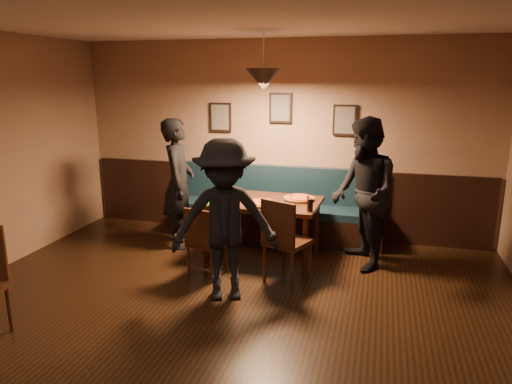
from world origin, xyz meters
TOP-DOWN VIEW (x-y plane):
  - floor at (0.00, 0.00)m, footprint 7.00×7.00m
  - wall_back at (0.00, 3.50)m, footprint 6.00×0.00m
  - wainscot at (0.00, 3.47)m, footprint 5.88×0.06m
  - booth_bench at (0.00, 3.20)m, footprint 3.00×0.60m
  - picture_left at (-0.90, 3.47)m, footprint 0.32×0.04m
  - picture_center at (0.00, 3.47)m, footprint 0.32×0.04m
  - picture_right at (0.90, 3.47)m, footprint 0.32×0.04m
  - pendant_lamp at (0.01, 2.47)m, footprint 0.44×0.44m
  - dining_table at (0.01, 2.47)m, footprint 1.45×0.97m
  - chair_near_left at (-0.48, 1.74)m, footprint 0.45×0.45m
  - chair_near_right at (0.45, 1.83)m, footprint 0.57×0.57m
  - diner_left at (-1.21, 2.59)m, footprint 0.57×0.73m
  - diner_right at (1.24, 2.49)m, footprint 0.97×1.08m
  - diner_front at (-0.09, 1.25)m, footprint 1.24×0.96m
  - pizza_a at (-0.44, 2.60)m, footprint 0.48×0.48m
  - pizza_b at (0.05, 2.25)m, footprint 0.48×0.48m
  - pizza_c at (0.44, 2.60)m, footprint 0.43×0.43m
  - soda_glass at (0.65, 2.14)m, footprint 0.07×0.07m
  - tabasco_bottle at (0.58, 2.46)m, footprint 0.03×0.03m
  - napkin_a at (-0.61, 2.75)m, footprint 0.21×0.21m
  - napkin_b at (-0.59, 2.16)m, footprint 0.18×0.18m
  - cutlery_set at (-0.07, 2.05)m, footprint 0.18×0.04m

SIDE VIEW (x-z plane):
  - floor at x=0.00m, z-range 0.00..0.00m
  - dining_table at x=0.01m, z-range 0.00..0.76m
  - chair_near_left at x=-0.48m, z-range 0.00..0.84m
  - chair_near_right at x=0.45m, z-range 0.00..0.98m
  - wainscot at x=0.00m, z-range 0.00..1.00m
  - booth_bench at x=0.00m, z-range 0.00..1.00m
  - cutlery_set at x=-0.07m, z-range 0.76..0.76m
  - napkin_a at x=-0.61m, z-range 0.76..0.76m
  - napkin_b at x=-0.59m, z-range 0.76..0.76m
  - pizza_a at x=-0.44m, z-range 0.76..0.80m
  - pizza_b at x=0.05m, z-range 0.76..0.80m
  - pizza_c at x=0.44m, z-range 0.76..0.80m
  - tabasco_bottle at x=0.58m, z-range 0.76..0.88m
  - soda_glass at x=0.65m, z-range 0.76..0.91m
  - diner_front at x=-0.09m, z-range 0.00..1.69m
  - diner_left at x=-1.21m, z-range 0.00..1.75m
  - diner_right at x=1.24m, z-range 0.00..1.83m
  - wall_back at x=0.00m, z-range -1.60..4.40m
  - picture_left at x=-0.90m, z-range 1.49..1.91m
  - picture_right at x=0.90m, z-range 1.49..1.91m
  - picture_center at x=0.00m, z-range 1.64..2.06m
  - pendant_lamp at x=0.01m, z-range 2.12..2.38m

